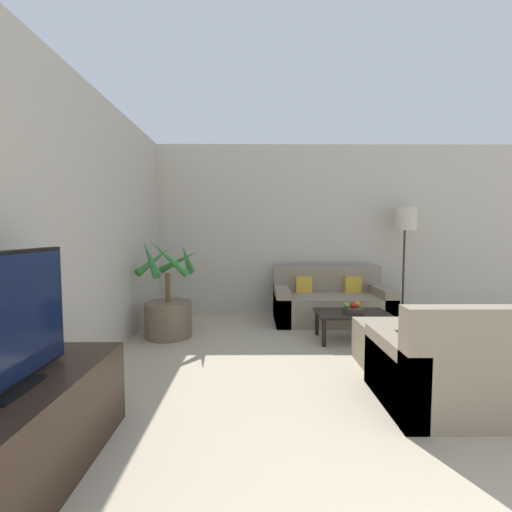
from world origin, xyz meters
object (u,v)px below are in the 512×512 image
apple_red (353,305)px  orange_fruit (357,304)px  fruit_bowl (353,310)px  armchair (443,372)px  sofa_loveseat (331,303)px  television (6,322)px  potted_palm (168,309)px  floor_lamp (405,224)px  coffee_table (352,316)px  apple_green (347,305)px  ottoman (392,343)px  tv_console (12,445)px

apple_red → orange_fruit: size_ratio=0.90×
fruit_bowl → armchair: size_ratio=0.29×
fruit_bowl → armchair: (0.20, -1.63, -0.10)m
orange_fruit → sofa_loveseat: bearing=100.3°
fruit_bowl → television: bearing=-134.1°
potted_palm → floor_lamp: size_ratio=0.75×
coffee_table → apple_green: bearing=145.7°
apple_green → orange_fruit: 0.16m
floor_lamp → orange_fruit: (-0.99, -0.97, -1.01)m
ottoman → sofa_loveseat: bearing=98.3°
apple_red → armchair: (0.21, -1.64, -0.15)m
coffee_table → armchair: armchair is taller
potted_palm → fruit_bowl: (2.30, -0.14, 0.02)m
tv_console → orange_fruit: tv_console is taller
armchair → television: bearing=-161.8°
tv_console → sofa_loveseat: 4.09m
floor_lamp → coffee_table: (-1.08, -1.06, -1.14)m
sofa_loveseat → fruit_bowl: sofa_loveseat is taller
orange_fruit → ottoman: (0.09, -0.84, -0.22)m
fruit_bowl → apple_green: bearing=177.9°
television → apple_red: 3.50m
coffee_table → apple_red: bearing=64.5°
floor_lamp → orange_fruit: bearing=-135.6°
floor_lamp → armchair: 3.02m
armchair → floor_lamp: bearing=72.2°
television → potted_palm: size_ratio=0.71×
fruit_bowl → apple_green: 0.10m
apple_red → apple_green: bearing=-178.2°
potted_palm → coffee_table: (2.28, -0.18, -0.05)m
potted_palm → apple_red: bearing=-3.3°
floor_lamp → armchair: (-0.85, -2.65, -1.16)m
ottoman → fruit_bowl: bearing=101.4°
sofa_loveseat → apple_green: (0.00, -0.86, 0.16)m
television → ottoman: size_ratio=1.35×
potted_palm → sofa_loveseat: (2.22, 0.73, -0.08)m
sofa_loveseat → orange_fruit: sofa_loveseat is taller
potted_palm → ottoman: bearing=-20.7°
orange_fruit → television: bearing=-134.3°
tv_console → sofa_loveseat: bearing=55.1°
fruit_bowl → armchair: bearing=-82.9°
coffee_table → orange_fruit: 0.18m
television → armchair: size_ratio=1.00×
sofa_loveseat → armchair: (0.29, -2.50, 0.01)m
television → fruit_bowl: size_ratio=3.42×
armchair → ottoman: size_ratio=1.34×
orange_fruit → ottoman: size_ratio=0.11×
potted_palm → armchair: bearing=-35.3°
potted_palm → fruit_bowl: size_ratio=4.81×
armchair → ottoman: bearing=93.1°
potted_palm → apple_green: (2.22, -0.14, 0.08)m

